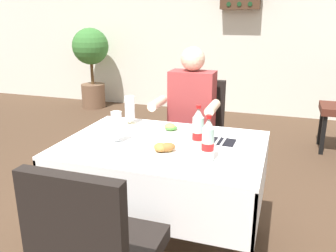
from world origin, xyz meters
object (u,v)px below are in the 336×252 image
object	(u,v)px
cola_bottle_primary	(208,141)
cola_bottle_secondary	(198,131)
plate_near_camera	(164,149)
beer_glass_left	(117,127)
chair_near_camera_side	(97,250)
seated_diner_far	(190,116)
beer_glass_middle	(130,110)
napkin_cutlery_set	(221,141)
plate_far_diner	(170,130)
chair_far_diner_seat	(195,131)
main_dining_table	(163,167)
potted_plant_corner	(91,58)

from	to	relation	value
cola_bottle_primary	cola_bottle_secondary	xyz separation A→B (m)	(-0.09, 0.13, 0.01)
plate_near_camera	beer_glass_left	xyz separation A→B (m)	(-0.33, 0.08, 0.08)
chair_near_camera_side	plate_near_camera	distance (m)	0.71
plate_near_camera	cola_bottle_secondary	xyz separation A→B (m)	(0.17, 0.10, 0.10)
beer_glass_left	cola_bottle_secondary	size ratio (longest dim) A/B	0.72
seated_diner_far	cola_bottle_primary	bearing A→B (deg)	-69.52
beer_glass_middle	cola_bottle_secondary	world-z (taller)	cola_bottle_secondary
napkin_cutlery_set	beer_glass_middle	bearing A→B (deg)	166.00
plate_far_diner	cola_bottle_secondary	distance (m)	0.39
chair_near_camera_side	napkin_cutlery_set	distance (m)	1.04
chair_far_diner_seat	cola_bottle_primary	size ratio (longest dim) A/B	3.77
cola_bottle_primary	main_dining_table	bearing A→B (deg)	149.71
beer_glass_left	potted_plant_corner	size ratio (longest dim) A/B	0.15
plate_far_diner	beer_glass_left	world-z (taller)	beer_glass_left
seated_diner_far	potted_plant_corner	xyz separation A→B (m)	(-2.33, 2.48, 0.11)
plate_near_camera	plate_far_diner	bearing A→B (deg)	102.54
chair_near_camera_side	beer_glass_left	size ratio (longest dim) A/B	4.93
seated_diner_far	beer_glass_left	world-z (taller)	seated_diner_far
plate_far_diner	plate_near_camera	bearing A→B (deg)	-77.46
beer_glass_left	chair_far_diner_seat	bearing A→B (deg)	73.49
chair_near_camera_side	beer_glass_middle	size ratio (longest dim) A/B	4.73
chair_near_camera_side	beer_glass_middle	bearing A→B (deg)	107.33
plate_far_diner	napkin_cutlery_set	distance (m)	0.37
main_dining_table	beer_glass_left	bearing A→B (deg)	-163.81
cola_bottle_secondary	napkin_cutlery_set	bearing A→B (deg)	60.89
seated_diner_far	cola_bottle_secondary	xyz separation A→B (m)	(0.25, -0.79, 0.15)
cola_bottle_secondary	napkin_cutlery_set	xyz separation A→B (m)	(0.10, 0.19, -0.11)
chair_near_camera_side	cola_bottle_primary	size ratio (longest dim) A/B	3.77
chair_near_camera_side	plate_far_diner	distance (m)	1.07
seated_diner_far	cola_bottle_primary	world-z (taller)	seated_diner_far
plate_far_diner	chair_near_camera_side	bearing A→B (deg)	-88.70
beer_glass_left	cola_bottle_secondary	distance (m)	0.50
cola_bottle_primary	napkin_cutlery_set	distance (m)	0.33
plate_near_camera	beer_glass_middle	bearing A→B (deg)	132.16
potted_plant_corner	plate_far_diner	bearing A→B (deg)	-52.08
napkin_cutlery_set	potted_plant_corner	distance (m)	4.08
beer_glass_middle	chair_near_camera_side	bearing A→B (deg)	-72.67
main_dining_table	beer_glass_middle	distance (m)	0.54
potted_plant_corner	seated_diner_far	bearing A→B (deg)	-46.73
plate_near_camera	beer_glass_left	world-z (taller)	beer_glass_left
cola_bottle_primary	napkin_cutlery_set	xyz separation A→B (m)	(0.02, 0.32, -0.11)
beer_glass_left	beer_glass_middle	bearing A→B (deg)	102.45
main_dining_table	beer_glass_middle	bearing A→B (deg)	139.68
chair_near_camera_side	plate_far_diner	bearing A→B (deg)	91.30
main_dining_table	cola_bottle_secondary	size ratio (longest dim) A/B	4.51
chair_near_camera_side	cola_bottle_secondary	distance (m)	0.87
seated_diner_far	plate_far_diner	world-z (taller)	seated_diner_far
cola_bottle_primary	beer_glass_left	bearing A→B (deg)	169.63
plate_near_camera	cola_bottle_secondary	bearing A→B (deg)	28.95
beer_glass_middle	napkin_cutlery_set	size ratio (longest dim) A/B	1.07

